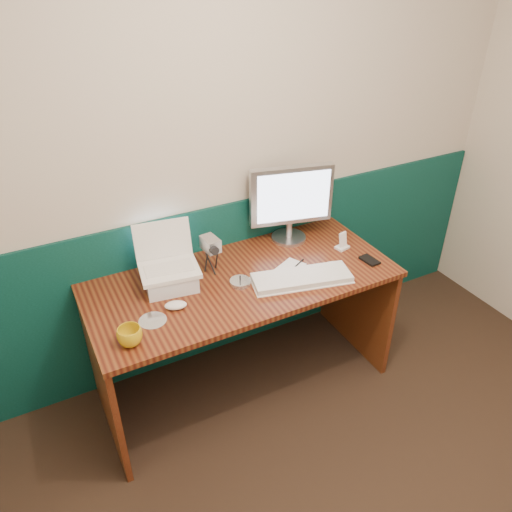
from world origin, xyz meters
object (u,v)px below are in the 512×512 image
keyboard (302,278)px  desk (244,334)px  monitor (290,203)px  camcorder (211,255)px  mug (130,336)px  laptop (167,251)px

keyboard → desk: bearing=161.7°
monitor → camcorder: (-0.53, -0.11, -0.13)m
camcorder → mug: bearing=-153.0°
laptop → keyboard: bearing=-15.2°
desk → laptop: laptop is taller
camcorder → desk: bearing=-56.2°
desk → keyboard: size_ratio=3.18×
mug → camcorder: camcorder is taller
laptop → camcorder: bearing=15.3°
desk → camcorder: camcorder is taller
desk → monitor: bearing=29.8°
monitor → mug: monitor is taller
laptop → mug: bearing=-123.8°
keyboard → mug: size_ratio=4.63×
laptop → mug: size_ratio=2.64×
desk → keyboard: 0.49m
mug → camcorder: size_ratio=0.53×
mug → camcorder: bearing=33.8°
monitor → mug: 1.18m
laptop → keyboard: (0.61, -0.26, -0.19)m
desk → mug: (-0.65, -0.22, 0.42)m
laptop → monitor: monitor is taller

